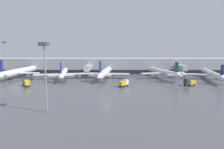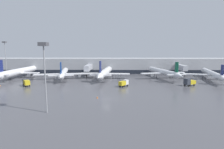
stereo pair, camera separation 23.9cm
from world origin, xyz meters
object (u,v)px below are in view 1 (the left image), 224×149
object	(u,v)px
service_truck_0	(189,82)
service_truck_2	(26,82)
traffic_cone_1	(97,97)
apron_light_mast_0	(5,49)
parked_jet_4	(63,73)
parked_jet_0	(105,72)
parked_jet_3	(163,72)
traffic_cone_0	(0,85)
parked_jet_1	(212,74)
apron_light_mast_2	(44,57)
parked_jet_2	(19,72)
service_truck_1	(124,83)

from	to	relation	value
service_truck_0	service_truck_2	bearing A→B (deg)	-25.93
traffic_cone_1	apron_light_mast_0	distance (m)	76.83
service_truck_0	traffic_cone_1	size ratio (longest dim) A/B	8.73
service_truck_2	parked_jet_4	bearing A→B (deg)	-69.64
parked_jet_0	apron_light_mast_0	bearing A→B (deg)	83.88
parked_jet_3	traffic_cone_0	xyz separation A→B (m)	(-69.99, -19.03, -3.01)
parked_jet_1	service_truck_2	bearing A→B (deg)	115.36
service_truck_0	traffic_cone_0	xyz separation A→B (m)	(-75.56, -1.18, -1.30)
parked_jet_1	service_truck_2	xyz separation A→B (m)	(-81.74, -16.07, -1.28)
service_truck_2	apron_light_mast_2	bearing A→B (deg)	174.07
parked_jet_4	traffic_cone_0	size ratio (longest dim) A/B	55.50
parked_jet_2	apron_light_mast_0	size ratio (longest dim) A/B	2.08
service_truck_1	apron_light_mast_2	bearing A→B (deg)	-172.11
service_truck_1	traffic_cone_1	bearing A→B (deg)	-166.24
service_truck_0	service_truck_2	distance (m)	64.79
parked_jet_2	service_truck_0	size ratio (longest dim) A/B	7.55
parked_jet_2	service_truck_1	bearing A→B (deg)	-110.65
parked_jet_0	traffic_cone_1	size ratio (longest dim) A/B	61.07
parked_jet_2	traffic_cone_0	world-z (taller)	parked_jet_2
parked_jet_0	traffic_cone_0	world-z (taller)	parked_jet_0
parked_jet_2	service_truck_1	world-z (taller)	parked_jet_2
parked_jet_4	parked_jet_0	bearing A→B (deg)	-94.31
parked_jet_3	service_truck_1	xyz separation A→B (m)	(-20.63, -19.79, -1.82)
parked_jet_2	traffic_cone_0	xyz separation A→B (m)	(3.13, -20.20, -2.87)
parked_jet_1	service_truck_1	xyz separation A→B (m)	(-43.16, -16.63, -1.36)
parked_jet_2	traffic_cone_0	size ratio (longest dim) A/B	69.66
parked_jet_1	traffic_cone_0	xyz separation A→B (m)	(-92.52, -15.86, -2.55)
service_truck_1	apron_light_mast_0	world-z (taller)	apron_light_mast_0
service_truck_1	apron_light_mast_2	distance (m)	36.27
service_truck_1	apron_light_mast_0	size ratio (longest dim) A/B	0.23
traffic_cone_0	apron_light_mast_2	xyz separation A→B (m)	(30.28, -29.48, 12.45)
parked_jet_2	apron_light_mast_0	world-z (taller)	apron_light_mast_0
parked_jet_2	parked_jet_4	xyz separation A→B (m)	(23.81, -3.31, -0.22)
parked_jet_2	apron_light_mast_0	distance (m)	21.28
parked_jet_0	traffic_cone_0	bearing A→B (deg)	121.34
service_truck_0	apron_light_mast_2	size ratio (longest dim) A/B	0.33
parked_jet_1	apron_light_mast_0	size ratio (longest dim) A/B	1.95
apron_light_mast_0	traffic_cone_0	bearing A→B (deg)	-62.42
parked_jet_4	traffic_cone_0	distance (m)	26.83
service_truck_2	traffic_cone_1	bearing A→B (deg)	-159.56
service_truck_2	apron_light_mast_0	distance (m)	44.14
parked_jet_3	traffic_cone_0	world-z (taller)	parked_jet_3
traffic_cone_0	apron_light_mast_0	world-z (taller)	apron_light_mast_0
parked_jet_0	parked_jet_1	world-z (taller)	parked_jet_0
parked_jet_1	parked_jet_4	world-z (taller)	parked_jet_4
parked_jet_3	parked_jet_2	bearing A→B (deg)	76.34
traffic_cone_0	traffic_cone_1	distance (m)	44.18
service_truck_1	traffic_cone_0	world-z (taller)	service_truck_1
parked_jet_3	apron_light_mast_0	size ratio (longest dim) A/B	1.77
parked_jet_0	traffic_cone_1	distance (m)	36.82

